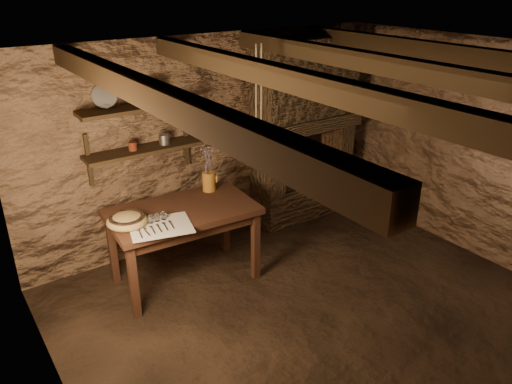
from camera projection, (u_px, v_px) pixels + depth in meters
floor at (317, 314)px, 4.78m from camera, size 4.50×4.50×0.00m
back_wall at (208, 141)px, 5.79m from camera, size 4.50×0.04×2.40m
left_wall at (54, 286)px, 3.12m from camera, size 0.04×4.00×2.40m
right_wall at (478, 151)px, 5.46m from camera, size 0.04×4.00×2.40m
ceiling at (332, 57)px, 3.80m from camera, size 4.50×4.00×0.04m
beam_far_left at (150, 94)px, 3.06m from camera, size 0.14×3.95×0.16m
beam_mid_left at (280, 77)px, 3.58m from camera, size 0.14×3.95×0.16m
beam_mid_right at (377, 63)px, 4.10m from camera, size 0.14×3.95×0.16m
beam_far_right at (452, 53)px, 4.62m from camera, size 0.14×3.95×0.16m
shelf_lower at (144, 150)px, 5.19m from camera, size 1.25×0.30×0.04m
shelf_upper at (140, 107)px, 5.01m from camera, size 1.25×0.30×0.04m
hearth at (304, 126)px, 6.26m from camera, size 1.43×0.51×2.30m
work_table at (184, 242)px, 5.14m from camera, size 1.51×0.93×0.83m
linen_cloth at (161, 226)px, 4.63m from camera, size 0.66×0.58×0.01m
pewter_cutlery_row at (161, 226)px, 4.61m from camera, size 0.50×0.29×0.01m
drinking_glasses at (157, 218)px, 4.70m from camera, size 0.18×0.05×0.07m
stoneware_jug at (209, 172)px, 5.32m from camera, size 0.18×0.18×0.49m
wooden_bowl at (127, 221)px, 4.64m from camera, size 0.45×0.45×0.13m
iron_stockpot at (151, 96)px, 5.04m from camera, size 0.24×0.24×0.16m
tin_pan at (104, 96)px, 4.86m from camera, size 0.26×0.16×0.24m
small_kettle at (164, 139)px, 5.28m from camera, size 0.18×0.17×0.16m
rusty_tin at (133, 146)px, 5.10m from camera, size 0.11×0.11×0.09m
red_pot at (303, 166)px, 6.42m from camera, size 0.27×0.27×0.54m
hanging_ropes at (259, 106)px, 4.86m from camera, size 0.08×0.08×1.20m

